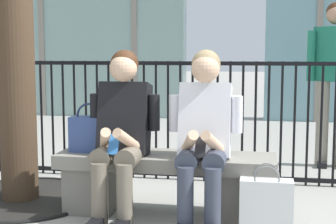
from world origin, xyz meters
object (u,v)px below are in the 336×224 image
seated_person_companion (204,131)px  handbag_on_bench (89,133)px  seated_person_with_phone (121,129)px  bystander_at_railing (334,71)px  shopping_bag (266,206)px  stone_bench (165,178)px

seated_person_companion → handbag_on_bench: bearing=172.3°
seated_person_with_phone → bystander_at_railing: size_ratio=0.71×
bystander_at_railing → shopping_bag: bearing=-107.7°
shopping_bag → bystander_at_railing: (0.69, 2.15, 0.81)m
handbag_on_bench → seated_person_with_phone: bearing=-22.7°
stone_bench → bystander_at_railing: bearing=52.8°
seated_person_with_phone → bystander_at_railing: (1.71, 2.00, 0.35)m
seated_person_with_phone → bystander_at_railing: 2.65m
seated_person_with_phone → seated_person_companion: same height
handbag_on_bench → bystander_at_railing: (2.00, 1.88, 0.41)m
handbag_on_bench → shopping_bag: (1.31, -0.27, -0.40)m
handbag_on_bench → bystander_at_railing: size_ratio=0.22×
bystander_at_railing → stone_bench: bearing=-127.2°
seated_person_companion → handbag_on_bench: seated_person_companion is taller
handbag_on_bench → stone_bench: bearing=1.0°
stone_bench → handbag_on_bench: 0.66m
bystander_at_railing → seated_person_with_phone: bearing=-130.7°
seated_person_with_phone → seated_person_companion: (0.59, 0.00, 0.00)m
handbag_on_bench → seated_person_companion: bearing=-7.7°
seated_person_with_phone → bystander_at_railing: bystander_at_railing is taller
stone_bench → bystander_at_railing: size_ratio=0.94×
seated_person_with_phone → seated_person_companion: bearing=0.0°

